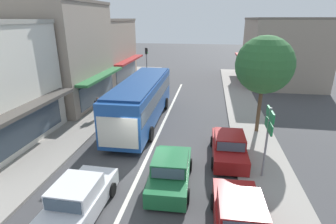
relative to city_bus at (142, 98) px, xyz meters
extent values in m
plane|color=#3F3F42|center=(1.55, -5.58, -1.88)|extent=(140.00, 140.00, 0.00)
cube|color=silver|center=(1.55, -1.58, -1.88)|extent=(0.20, 28.00, 0.01)
cube|color=gray|center=(-5.25, 0.42, -1.81)|extent=(5.20, 44.00, 0.14)
cube|color=gray|center=(7.75, 0.42, -1.82)|extent=(2.80, 44.00, 0.12)
cube|color=#4C4742|center=(-4.99, -5.12, 0.82)|extent=(1.10, 7.44, 0.20)
cube|color=#425160|center=(-5.41, -5.12, -0.48)|extent=(0.06, 6.47, 1.80)
cube|color=gray|center=(-8.65, 3.35, 2.36)|extent=(7.66, 8.42, 8.47)
cube|color=#2D703D|center=(-4.37, 3.35, 0.82)|extent=(1.10, 7.74, 0.20)
cube|color=#425160|center=(-4.79, 3.35, -0.48)|extent=(0.06, 6.73, 1.80)
cube|color=#6E6358|center=(-8.65, 3.35, 6.71)|extent=(7.82, 8.42, 0.24)
cube|color=gray|center=(-8.65, 12.40, 1.65)|extent=(7.08, 9.13, 7.06)
cube|color=maroon|center=(-4.66, 12.40, 0.82)|extent=(1.10, 8.40, 0.20)
cube|color=#425160|center=(-5.08, 12.40, -0.48)|extent=(0.06, 7.30, 1.80)
cube|color=#6E6358|center=(-8.65, 12.40, 5.30)|extent=(7.24, 9.13, 0.24)
cube|color=gray|center=(13.05, 15.78, 1.71)|extent=(7.80, 11.20, 7.18)
cube|color=maroon|center=(8.70, 15.78, 0.82)|extent=(1.10, 10.31, 0.20)
cube|color=#425160|center=(9.12, 15.78, -0.48)|extent=(0.06, 8.96, 1.80)
cube|color=#6E6358|center=(13.05, 15.78, 5.42)|extent=(7.96, 11.20, 0.24)
cube|color=#1E4C99|center=(0.00, 0.01, -0.12)|extent=(2.62, 10.83, 2.70)
cube|color=#425160|center=(0.00, 0.01, 0.28)|extent=(2.66, 10.40, 0.90)
cube|color=beige|center=(0.06, -5.42, -0.32)|extent=(2.25, 0.09, 1.76)
cube|color=navy|center=(0.00, 0.01, 1.29)|extent=(2.49, 9.96, 0.12)
cylinder|color=black|center=(-1.29, 3.34, -1.40)|extent=(0.27, 0.96, 0.96)
cylinder|color=black|center=(1.21, 3.37, -1.40)|extent=(0.27, 0.96, 0.96)
cylinder|color=black|center=(-1.22, -2.97, -1.40)|extent=(0.27, 0.96, 0.96)
cylinder|color=black|center=(1.28, -2.94, -1.40)|extent=(0.27, 0.96, 0.96)
cube|color=#1E6638|center=(3.20, -7.22, -1.37)|extent=(1.86, 4.26, 0.72)
cube|color=#1E6638|center=(3.20, -7.32, -0.71)|extent=(1.62, 1.85, 0.60)
cube|color=#425160|center=(3.17, -6.40, -0.71)|extent=(1.44, 0.11, 0.51)
cube|color=#425160|center=(3.23, -8.24, -0.71)|extent=(1.41, 0.11, 0.48)
cylinder|color=black|center=(2.30, -5.99, -1.57)|extent=(0.20, 0.63, 0.62)
cylinder|color=black|center=(4.02, -5.93, -1.57)|extent=(0.20, 0.63, 0.62)
cylinder|color=black|center=(2.38, -8.50, -1.57)|extent=(0.20, 0.63, 0.62)
cylinder|color=black|center=(4.10, -8.45, -1.57)|extent=(0.20, 0.63, 0.62)
cube|color=silver|center=(-0.05, -9.79, -1.37)|extent=(1.79, 4.23, 0.72)
cube|color=silver|center=(-0.05, -9.89, -0.71)|extent=(1.59, 1.83, 0.60)
cube|color=#425160|center=(-0.03, -8.97, -0.71)|extent=(1.44, 0.08, 0.51)
cube|color=#425160|center=(-0.07, -10.81, -0.71)|extent=(1.40, 0.08, 0.48)
cylinder|color=black|center=(-0.89, -8.52, -1.57)|extent=(0.19, 0.62, 0.62)
cylinder|color=black|center=(0.83, -8.55, -1.57)|extent=(0.19, 0.62, 0.62)
cube|color=maroon|center=(6.06, -9.87, -1.37)|extent=(1.86, 4.25, 0.72)
cube|color=maroon|center=(6.06, -9.97, -0.71)|extent=(1.62, 1.85, 0.60)
cube|color=#425160|center=(6.03, -9.05, -0.71)|extent=(1.44, 0.11, 0.51)
cylinder|color=black|center=(5.16, -8.64, -1.57)|extent=(0.20, 0.63, 0.62)
cylinder|color=black|center=(6.88, -8.58, -1.57)|extent=(0.20, 0.63, 0.62)
cube|color=maroon|center=(6.00, -4.31, -1.37)|extent=(1.81, 4.23, 0.72)
cube|color=maroon|center=(6.00, -4.41, -0.71)|extent=(1.60, 1.83, 0.60)
cube|color=#425160|center=(5.98, -3.49, -0.71)|extent=(1.44, 0.09, 0.51)
cube|color=#425160|center=(6.02, -5.33, -0.71)|extent=(1.40, 0.09, 0.48)
cylinder|color=black|center=(5.11, -3.07, -1.57)|extent=(0.19, 0.62, 0.62)
cylinder|color=black|center=(6.83, -3.03, -1.57)|extent=(0.19, 0.62, 0.62)
cylinder|color=black|center=(5.17, -5.59, -1.57)|extent=(0.19, 0.62, 0.62)
cylinder|color=black|center=(6.89, -5.55, -1.57)|extent=(0.19, 0.62, 0.62)
cylinder|color=gray|center=(-2.47, 11.84, 0.22)|extent=(0.12, 0.12, 4.20)
cube|color=black|center=(-2.47, 11.84, 1.97)|extent=(0.24, 0.24, 0.68)
sphere|color=black|center=(-2.33, 11.84, 2.20)|extent=(0.13, 0.13, 0.13)
sphere|color=black|center=(-2.33, 11.84, 1.98)|extent=(0.13, 0.13, 0.13)
sphere|color=green|center=(-2.33, 11.84, 1.76)|extent=(0.13, 0.13, 0.13)
cylinder|color=gray|center=(7.51, -6.07, -0.08)|extent=(0.10, 0.10, 3.60)
cube|color=#19753D|center=(7.51, -6.09, 1.42)|extent=(0.08, 1.40, 0.44)
cube|color=white|center=(7.56, -6.09, 1.42)|extent=(0.01, 1.10, 0.10)
cube|color=#19753D|center=(7.51, -6.09, 0.87)|extent=(0.08, 1.40, 0.44)
cube|color=white|center=(7.56, -6.09, 0.87)|extent=(0.01, 1.10, 0.10)
cylinder|color=brown|center=(8.09, -0.52, -0.22)|extent=(0.24, 0.24, 3.33)
cylinder|color=brown|center=(8.09, -0.15, 1.99)|extent=(0.10, 0.82, 1.13)
cylinder|color=brown|center=(8.46, -0.52, 1.76)|extent=(0.80, 0.10, 0.71)
cylinder|color=brown|center=(8.09, -0.98, 1.85)|extent=(0.10, 0.99, 0.88)
cylinder|color=brown|center=(7.65, -0.52, 1.88)|extent=(0.95, 0.10, 0.94)
sphere|color=#2D6633|center=(8.09, -0.52, 2.71)|extent=(3.61, 3.61, 3.61)
cylinder|color=#333338|center=(-3.30, 0.03, -1.32)|extent=(0.14, 0.14, 0.84)
cylinder|color=#333338|center=(-3.48, 0.01, -1.32)|extent=(0.14, 0.14, 0.84)
cube|color=black|center=(-3.39, 0.02, -0.62)|extent=(0.38, 0.26, 0.56)
sphere|color=brown|center=(-3.39, 0.02, -0.22)|extent=(0.22, 0.22, 0.22)
cylinder|color=black|center=(-3.15, 0.04, -0.62)|extent=(0.09, 0.09, 0.54)
cylinder|color=black|center=(-3.63, -0.01, -0.62)|extent=(0.09, 0.09, 0.54)
cube|color=black|center=(-3.70, -0.04, -0.80)|extent=(0.13, 0.25, 0.22)
cylinder|color=#232838|center=(-3.17, 8.16, -1.32)|extent=(0.14, 0.14, 0.84)
cylinder|color=#232838|center=(-3.01, 8.08, -1.32)|extent=(0.14, 0.14, 0.84)
cube|color=#478951|center=(-3.09, 8.12, -0.62)|extent=(0.42, 0.35, 0.56)
sphere|color=tan|center=(-3.09, 8.12, -0.22)|extent=(0.22, 0.22, 0.22)
cylinder|color=#478951|center=(-3.31, 8.23, -0.62)|extent=(0.09, 0.09, 0.54)
cylinder|color=#478951|center=(-2.87, 8.02, -0.62)|extent=(0.09, 0.09, 0.54)
cube|color=brown|center=(-2.80, 8.01, -0.80)|extent=(0.19, 0.26, 0.22)
camera|label=1|loc=(4.74, -17.59, 5.44)|focal=28.00mm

